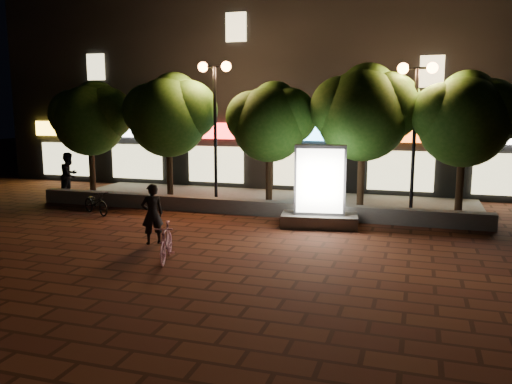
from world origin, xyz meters
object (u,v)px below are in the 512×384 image
at_px(scooter_pink, 166,242).
at_px(rider, 152,214).
at_px(scooter_parked, 96,203).
at_px(tree_far_left, 91,116).
at_px(pedestrian, 69,175).
at_px(street_lamp_right, 416,99).
at_px(ad_kiosk, 320,194).
at_px(tree_right, 365,109).
at_px(street_lamp_left, 215,96).
at_px(tree_mid, 271,119).
at_px(tree_left, 170,112).
at_px(tree_far_right, 466,116).

bearing_deg(scooter_pink, rider, 111.76).
bearing_deg(scooter_parked, tree_far_left, 62.35).
bearing_deg(pedestrian, rider, -130.61).
xyz_separation_m(street_lamp_right, ad_kiosk, (-2.67, -2.25, -2.88)).
xyz_separation_m(tree_right, rider, (-4.93, -5.90, -2.75)).
xyz_separation_m(tree_far_left, street_lamp_left, (5.45, -0.26, 0.74)).
height_order(tree_far_left, tree_mid, tree_far_left).
distance_m(tree_left, scooter_parked, 4.51).
xyz_separation_m(tree_left, tree_far_right, (10.50, -0.00, -0.08)).
bearing_deg(street_lamp_right, rider, -139.43).
distance_m(scooter_pink, rider, 1.72).
relative_size(tree_far_left, ad_kiosk, 1.84).
height_order(tree_mid, street_lamp_right, street_lamp_right).
distance_m(street_lamp_left, street_lamp_right, 7.00).
height_order(tree_mid, tree_right, tree_right).
height_order(tree_right, street_lamp_left, street_lamp_left).
height_order(tree_far_left, street_lamp_left, street_lamp_left).
relative_size(street_lamp_right, ad_kiosk, 1.98).
bearing_deg(tree_right, rider, -129.93).
bearing_deg(tree_right, street_lamp_right, -9.10).
relative_size(tree_mid, tree_far_right, 0.95).
height_order(tree_left, pedestrian, tree_left).
xyz_separation_m(tree_far_left, scooter_pink, (6.94, -7.20, -2.83)).
height_order(tree_far_left, scooter_pink, tree_far_left).
distance_m(ad_kiosk, scooter_parked, 7.71).
xyz_separation_m(street_lamp_left, ad_kiosk, (4.33, -2.25, -3.01)).
bearing_deg(pedestrian, tree_mid, -86.41).
height_order(tree_right, tree_far_right, tree_right).
height_order(tree_mid, rider, tree_mid).
bearing_deg(tree_mid, pedestrian, -173.91).
xyz_separation_m(tree_right, ad_kiosk, (-1.02, -2.52, -2.55)).
bearing_deg(tree_far_left, tree_far_right, 0.00).
height_order(tree_right, scooter_pink, tree_right).
bearing_deg(pedestrian, tree_far_left, -35.24).
height_order(tree_far_left, tree_far_right, tree_far_right).
height_order(tree_mid, scooter_pink, tree_mid).
relative_size(street_lamp_left, street_lamp_right, 1.04).
bearing_deg(street_lamp_right, scooter_pink, -128.47).
distance_m(ad_kiosk, rider, 5.17).
distance_m(tree_left, tree_far_right, 10.50).
xyz_separation_m(tree_far_right, street_lamp_right, (-1.55, -0.26, 0.53)).
bearing_deg(tree_mid, tree_far_left, 180.00).
bearing_deg(scooter_parked, tree_left, 2.60).
relative_size(tree_right, tree_far_right, 1.06).
bearing_deg(street_lamp_left, pedestrian, -174.33).
xyz_separation_m(tree_left, street_lamp_right, (8.95, -0.26, 0.45)).
xyz_separation_m(street_lamp_left, scooter_pink, (1.49, -6.93, -3.57)).
bearing_deg(street_lamp_right, tree_far_right, 9.61).
height_order(tree_far_right, scooter_pink, tree_far_right).
bearing_deg(scooter_parked, street_lamp_right, -47.74).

